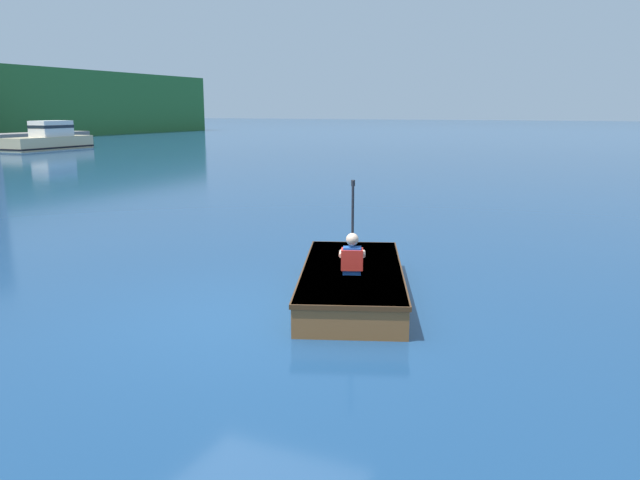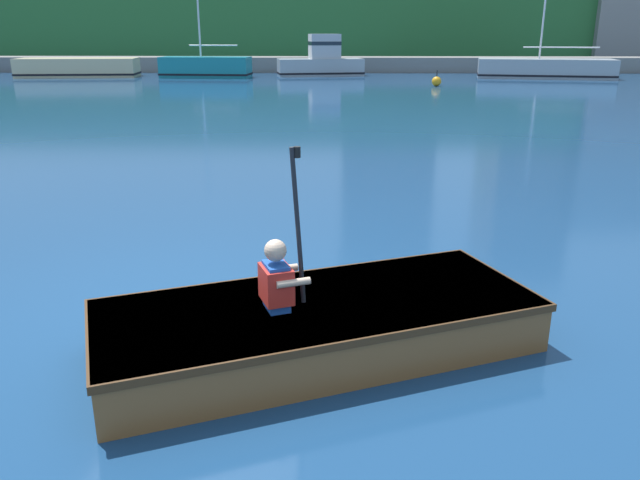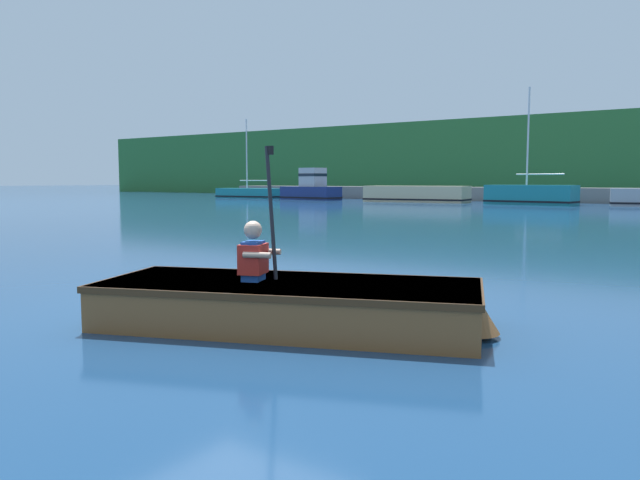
{
  "view_description": "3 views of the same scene",
  "coord_description": "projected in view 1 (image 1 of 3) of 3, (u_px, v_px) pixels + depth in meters",
  "views": [
    {
      "loc": [
        -6.33,
        -3.96,
        2.59
      ],
      "look_at": [
        1.49,
        -0.25,
        0.77
      ],
      "focal_mm": 35.0,
      "sensor_mm": 36.0,
      "label": 1
    },
    {
      "loc": [
        1.61,
        -5.27,
        2.46
      ],
      "look_at": [
        1.49,
        -0.25,
        0.77
      ],
      "focal_mm": 35.0,
      "sensor_mm": 36.0,
      "label": 2
    },
    {
      "loc": [
        5.01,
        -5.23,
        1.35
      ],
      "look_at": [
        1.49,
        -0.25,
        0.77
      ],
      "focal_mm": 35.0,
      "sensor_mm": 36.0,
      "label": 3
    }
  ],
  "objects": [
    {
      "name": "ground_plane",
      "position": [
        251.0,
        320.0,
        7.79
      ],
      "size": [
        300.0,
        300.0,
        0.0
      ],
      "primitive_type": "plane",
      "color": "navy"
    },
    {
      "name": "moored_boat_dock_west_inner",
      "position": [
        50.0,
        139.0,
        40.87
      ],
      "size": [
        6.19,
        2.09,
        1.86
      ],
      "color": "#CCB789",
      "rests_on": "ground"
    },
    {
      "name": "rowboat_foreground",
      "position": [
        352.0,
        279.0,
        8.8
      ],
      "size": [
        3.75,
        2.57,
        0.42
      ],
      "color": "brown",
      "rests_on": "ground"
    },
    {
      "name": "person_paddler",
      "position": [
        352.0,
        255.0,
        8.33
      ],
      "size": [
        0.42,
        0.43,
        1.25
      ],
      "color": "#1E4CA5",
      "rests_on": "rowboat_foreground"
    }
  ]
}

